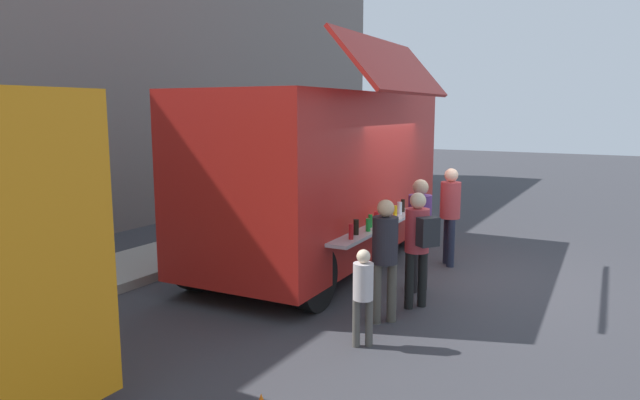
# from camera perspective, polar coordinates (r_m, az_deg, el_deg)

# --- Properties ---
(ground_plane) EXTENTS (60.00, 60.00, 0.00)m
(ground_plane) POSITION_cam_1_polar(r_m,az_deg,el_deg) (9.95, 12.47, -7.23)
(ground_plane) COLOR #38383D
(curb_strip) EXTENTS (28.00, 1.60, 0.15)m
(curb_strip) POSITION_cam_1_polar(r_m,az_deg,el_deg) (9.23, -27.26, -8.83)
(curb_strip) COLOR #9E998E
(curb_strip) RESTS_ON ground
(food_truck_main) EXTENTS (5.97, 3.26, 3.85)m
(food_truck_main) POSITION_cam_1_polar(r_m,az_deg,el_deg) (10.07, 0.35, 2.77)
(food_truck_main) COLOR #B01E19
(food_truck_main) RESTS_ON ground
(trash_bin) EXTENTS (0.60, 0.60, 0.86)m
(trash_bin) POSITION_cam_1_polar(r_m,az_deg,el_deg) (14.74, -0.20, -0.02)
(trash_bin) COLOR #2B5F35
(trash_bin) RESTS_ON ground
(customer_front_ordering) EXTENTS (0.35, 0.35, 1.72)m
(customer_front_ordering) POSITION_cam_1_polar(r_m,az_deg,el_deg) (8.72, 9.94, -2.48)
(customer_front_ordering) COLOR black
(customer_front_ordering) RESTS_ON ground
(customer_mid_with_backpack) EXTENTS (0.48, 0.52, 1.63)m
(customer_mid_with_backpack) POSITION_cam_1_polar(r_m,az_deg,el_deg) (7.95, 9.85, -3.81)
(customer_mid_with_backpack) COLOR black
(customer_mid_with_backpack) RESTS_ON ground
(customer_rear_waiting) EXTENTS (0.33, 0.33, 1.63)m
(customer_rear_waiting) POSITION_cam_1_polar(r_m,az_deg,el_deg) (7.37, 6.52, -4.99)
(customer_rear_waiting) COLOR #4C483F
(customer_rear_waiting) RESTS_ON ground
(customer_extra_browsing) EXTENTS (0.35, 0.35, 1.74)m
(customer_extra_browsing) POSITION_cam_1_polar(r_m,az_deg,el_deg) (10.29, 12.91, -0.77)
(customer_extra_browsing) COLOR #1F2436
(customer_extra_browsing) RESTS_ON ground
(child_near_queue) EXTENTS (0.24, 0.24, 1.17)m
(child_near_queue) POSITION_cam_1_polar(r_m,az_deg,el_deg) (6.68, 4.34, -8.89)
(child_near_queue) COLOR #4D4A45
(child_near_queue) RESTS_ON ground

